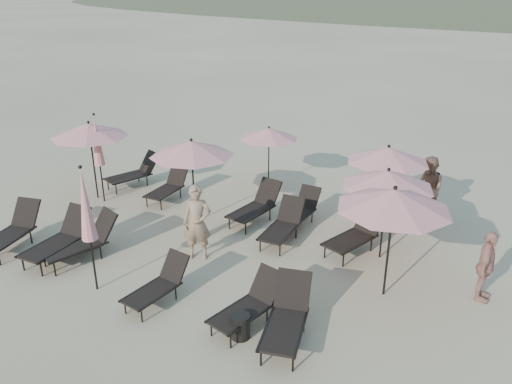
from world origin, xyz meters
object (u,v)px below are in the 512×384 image
Objects in this scene: lounger_8 at (256,205)px; side_table_0 at (92,238)px; lounger_2 at (83,241)px; lounger_6 at (135,172)px; beachgoer_c at (486,266)px; lounger_10 at (300,210)px; lounger_9 at (283,224)px; umbrella_open_0 at (89,130)px; lounger_1 at (59,238)px; umbrella_closed_0 at (86,206)px; lounger_3 at (159,284)px; lounger_11 at (359,230)px; umbrella_open_4 at (388,155)px; beachgoer_b at (428,188)px; umbrella_open_2 at (394,199)px; umbrella_open_5 at (388,179)px; lounger_7 at (168,186)px; umbrella_open_3 at (269,133)px; umbrella_open_1 at (192,148)px; lounger_5 at (287,316)px; beachgoer_a at (197,223)px; lounger_4 at (249,304)px; side_table_1 at (240,326)px; lounger_0 at (12,230)px; umbrella_closed_1 at (97,141)px.

side_table_0 is (-2.63, -3.47, -0.27)m from lounger_8.
lounger_6 is (-2.51, 4.01, -0.01)m from lounger_2.
beachgoer_c reaches higher than lounger_6.
lounger_10 is at bearing 19.37° from lounger_6.
lounger_9 is 6.46m from umbrella_open_0.
lounger_1 is 6.15m from lounger_10.
lounger_2 is 0.68× the size of umbrella_closed_0.
lounger_3 is 5.01m from lounger_11.
umbrella_open_4 reaches higher than lounger_9.
beachgoer_b is (4.78, 7.52, -1.07)m from umbrella_closed_0.
umbrella_closed_0 is 1.58× the size of beachgoer_b.
umbrella_open_2 is at bearing 16.27° from side_table_0.
umbrella_open_5 is 0.81× the size of umbrella_closed_0.
umbrella_open_2 reaches higher than beachgoer_b.
lounger_7 is at bearing -172.76° from lounger_10.
umbrella_open_2 is 1.23× the size of umbrella_open_3.
lounger_6 is at bearing 163.67° from umbrella_open_1.
lounger_2 reaches higher than lounger_8.
lounger_10 is 1.95m from lounger_11.
umbrella_open_4 is (4.37, 2.58, -0.07)m from umbrella_open_1.
beachgoer_c is at bearing 4.26° from umbrella_open_0.
lounger_6 is at bearing 135.06° from lounger_5.
lounger_5 is at bearing -16.89° from umbrella_open_0.
umbrella_closed_0 is (-1.43, -0.43, 1.55)m from lounger_3.
umbrella_open_4 reaches higher than lounger_2.
beachgoer_a reaches higher than beachgoer_b.
lounger_2 is 1.25× the size of lounger_3.
beachgoer_c is at bearing 2.54° from lounger_11.
lounger_4 reaches higher than side_table_1.
umbrella_open_4 is 1.01× the size of umbrella_open_5.
lounger_4 is at bearing 14.20° from umbrella_closed_0.
side_table_1 is (3.90, -3.31, -1.87)m from umbrella_open_1.
lounger_11 is at bearing -59.50° from beachgoer_b.
lounger_0 is 10.90m from beachgoer_c.
umbrella_open_4 is (2.52, 5.88, 1.63)m from lounger_3.
umbrella_open_3 reaches higher than lounger_11.
lounger_8 is at bearing 52.84° from side_table_0.
lounger_5 is 5.02m from lounger_8.
beachgoer_b reaches higher than lounger_0.
beachgoer_b is at bearing 15.85° from lounger_7.
lounger_7 is 9.01m from beachgoer_c.
umbrella_open_4 is at bearing 37.32° from lounger_1.
lounger_7 is 0.91× the size of beachgoer_a.
lounger_6 is at bearing 121.30° from side_table_0.
side_table_0 is (-0.39, 0.53, -0.28)m from lounger_2.
lounger_1 is at bearing -94.15° from lounger_7.
lounger_0 is 0.79× the size of umbrella_open_0.
lounger_6 is at bearing 134.67° from lounger_2.
umbrella_closed_1 is (-3.22, -0.44, -0.22)m from umbrella_open_1.
lounger_4 reaches higher than lounger_3.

